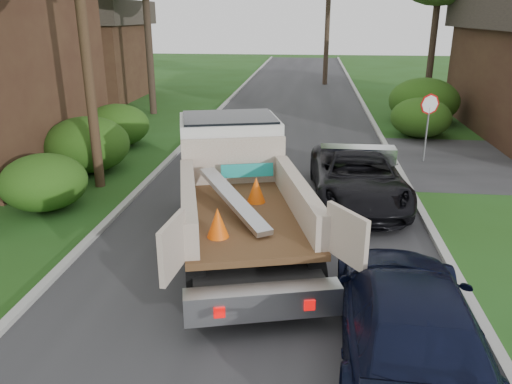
{
  "coord_description": "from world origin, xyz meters",
  "views": [
    {
      "loc": [
        1.01,
        -9.24,
        5.1
      ],
      "look_at": [
        -0.19,
        1.62,
        1.2
      ],
      "focal_mm": 35.0,
      "sensor_mm": 36.0,
      "label": 1
    }
  ],
  "objects_px": {
    "stop_sign": "(429,113)",
    "black_pickup": "(357,177)",
    "flatbed_truck": "(235,176)",
    "utility_pole": "(82,12)",
    "house_left_far": "(82,49)",
    "navy_suv": "(408,317)"
  },
  "relations": [
    {
      "from": "stop_sign",
      "to": "flatbed_truck",
      "type": "distance_m",
      "value": 9.15
    },
    {
      "from": "flatbed_truck",
      "to": "black_pickup",
      "type": "xyz_separation_m",
      "value": [
        3.15,
        2.45,
        -0.69
      ]
    },
    {
      "from": "flatbed_truck",
      "to": "black_pickup",
      "type": "height_order",
      "value": "flatbed_truck"
    },
    {
      "from": "utility_pole",
      "to": "black_pickup",
      "type": "xyz_separation_m",
      "value": [
        7.88,
        -0.48,
        -4.42
      ]
    },
    {
      "from": "stop_sign",
      "to": "utility_pole",
      "type": "bearing_deg",
      "value": -159.38
    },
    {
      "from": "stop_sign",
      "to": "flatbed_truck",
      "type": "height_order",
      "value": "flatbed_truck"
    },
    {
      "from": "house_left_far",
      "to": "navy_suv",
      "type": "bearing_deg",
      "value": -56.69
    },
    {
      "from": "house_left_far",
      "to": "stop_sign",
      "type": "bearing_deg",
      "value": -34.81
    },
    {
      "from": "flatbed_truck",
      "to": "navy_suv",
      "type": "distance_m",
      "value": 5.7
    },
    {
      "from": "navy_suv",
      "to": "flatbed_truck",
      "type": "bearing_deg",
      "value": -51.69
    },
    {
      "from": "house_left_far",
      "to": "navy_suv",
      "type": "height_order",
      "value": "house_left_far"
    },
    {
      "from": "black_pickup",
      "to": "navy_suv",
      "type": "height_order",
      "value": "black_pickup"
    },
    {
      "from": "stop_sign",
      "to": "house_left_far",
      "type": "xyz_separation_m",
      "value": [
        -18.7,
        13.0,
        1.27
      ]
    },
    {
      "from": "utility_pole",
      "to": "black_pickup",
      "type": "height_order",
      "value": "utility_pole"
    },
    {
      "from": "black_pickup",
      "to": "utility_pole",
      "type": "bearing_deg",
      "value": 174.08
    },
    {
      "from": "stop_sign",
      "to": "house_left_far",
      "type": "distance_m",
      "value": 22.81
    },
    {
      "from": "stop_sign",
      "to": "black_pickup",
      "type": "xyz_separation_m",
      "value": [
        -2.8,
        -4.5,
        -1.03
      ]
    },
    {
      "from": "house_left_far",
      "to": "black_pickup",
      "type": "height_order",
      "value": "house_left_far"
    },
    {
      "from": "stop_sign",
      "to": "black_pickup",
      "type": "relative_size",
      "value": 0.46
    },
    {
      "from": "stop_sign",
      "to": "navy_suv",
      "type": "bearing_deg",
      "value": -102.74
    },
    {
      "from": "stop_sign",
      "to": "flatbed_truck",
      "type": "xyz_separation_m",
      "value": [
        -5.95,
        -6.95,
        -0.34
      ]
    },
    {
      "from": "navy_suv",
      "to": "black_pickup",
      "type": "bearing_deg",
      "value": -86.37
    }
  ]
}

